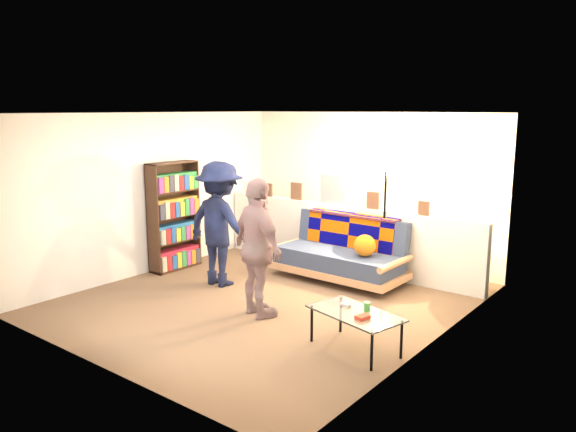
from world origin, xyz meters
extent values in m
plane|color=brown|center=(0.00, 0.00, 0.00)|extent=(5.00, 5.00, 0.00)
cube|color=silver|center=(0.00, 2.50, 1.20)|extent=(4.50, 0.10, 2.40)
cube|color=silver|center=(-2.25, 0.00, 1.20)|extent=(0.10, 5.00, 2.40)
cube|color=silver|center=(2.25, 0.00, 1.20)|extent=(0.10, 5.00, 2.40)
cube|color=white|center=(0.00, 0.00, 2.40)|extent=(4.50, 5.00, 0.10)
cube|color=silver|center=(0.00, 1.80, 0.50)|extent=(4.45, 0.15, 1.00)
cube|color=brown|center=(-1.50, 1.78, 1.11)|extent=(0.18, 0.02, 0.22)
cube|color=brown|center=(-0.90, 1.78, 1.14)|extent=(0.22, 0.02, 0.28)
cube|color=silver|center=(-0.20, 1.78, 1.23)|extent=(0.45, 0.02, 0.45)
cube|color=brown|center=(0.50, 1.78, 1.13)|extent=(0.20, 0.02, 0.26)
cube|color=brown|center=(1.30, 1.78, 1.10)|extent=(0.16, 0.02, 0.20)
cube|color=tan|center=(0.26, 1.27, 0.15)|extent=(1.94, 0.89, 0.10)
cube|color=#323F5A|center=(0.26, 1.22, 0.32)|extent=(1.83, 0.74, 0.24)
cube|color=#323F5A|center=(0.27, 1.60, 0.63)|extent=(1.82, 0.27, 0.57)
cylinder|color=tan|center=(-0.65, 1.28, 0.40)|extent=(0.11, 0.86, 0.09)
cylinder|color=tan|center=(1.17, 1.25, 0.40)|extent=(0.11, 0.86, 0.09)
cube|color=#040465|center=(0.26, 1.52, 0.63)|extent=(1.47, 0.13, 0.53)
cube|color=#040465|center=(0.27, 1.65, 0.91)|extent=(1.47, 0.28, 0.03)
sphere|color=orange|center=(0.71, 1.21, 0.60)|extent=(0.30, 0.30, 0.30)
cube|color=#311B10|center=(-2.21, 0.22, 0.83)|extent=(0.02, 0.83, 1.66)
cube|color=#311B10|center=(-2.08, -0.19, 0.83)|extent=(0.28, 0.02, 1.66)
cube|color=#311B10|center=(-2.08, 0.62, 0.83)|extent=(0.28, 0.02, 1.66)
cube|color=#311B10|center=(-2.08, 0.22, 1.65)|extent=(0.28, 0.83, 0.02)
cube|color=#311B10|center=(-2.08, 0.22, 0.02)|extent=(0.28, 0.83, 0.04)
cube|color=#311B10|center=(-2.08, 0.22, 0.44)|extent=(0.28, 0.79, 0.02)
cube|color=#311B10|center=(-2.08, 0.22, 0.83)|extent=(0.28, 0.79, 0.02)
cube|color=#311B10|center=(-2.08, 0.22, 1.22)|extent=(0.28, 0.79, 0.02)
cube|color=#AD2235|center=(-2.06, 0.22, 0.18)|extent=(0.20, 0.77, 0.28)
cube|color=#2566A4|center=(-2.06, 0.22, 0.59)|extent=(0.20, 0.77, 0.26)
cube|color=gold|center=(-2.06, 0.22, 0.98)|extent=(0.20, 0.77, 0.28)
cube|color=#2F813D|center=(-2.06, 0.22, 1.36)|extent=(0.20, 0.77, 0.26)
cylinder|color=black|center=(1.22, -0.76, 0.19)|extent=(0.04, 0.04, 0.39)
cylinder|color=black|center=(2.07, -0.96, 0.19)|extent=(0.04, 0.04, 0.39)
cylinder|color=black|center=(1.32, -0.34, 0.19)|extent=(0.04, 0.04, 0.39)
cylinder|color=black|center=(2.17, -0.55, 0.19)|extent=(0.04, 0.04, 0.39)
cube|color=silver|center=(1.69, -0.65, 0.40)|extent=(1.07, 0.75, 0.02)
cube|color=silver|center=(1.52, -0.56, 0.42)|extent=(0.12, 0.07, 0.03)
cube|color=red|center=(1.84, -0.77, 0.43)|extent=(0.13, 0.15, 0.04)
cylinder|color=green|center=(1.77, -0.55, 0.45)|extent=(0.08, 0.08, 0.10)
cylinder|color=black|center=(0.77, 1.64, 0.01)|extent=(0.23, 0.23, 0.03)
cylinder|color=black|center=(0.77, 1.64, 0.80)|extent=(0.04, 0.04, 1.59)
sphere|color=#FFC672|center=(0.66, 1.68, 1.45)|extent=(0.13, 0.13, 0.13)
sphere|color=#FFC672|center=(0.91, 1.62, 1.52)|extent=(0.13, 0.13, 0.13)
sphere|color=#FFC672|center=(0.79, 1.75, 1.59)|extent=(0.13, 0.13, 0.13)
imported|color=black|center=(-0.96, 0.08, 0.87)|extent=(1.14, 0.67, 1.74)
imported|color=#BF7C82|center=(0.28, -0.53, 0.84)|extent=(1.06, 0.72, 1.67)
camera|label=1|loc=(4.49, -5.37, 2.46)|focal=35.00mm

